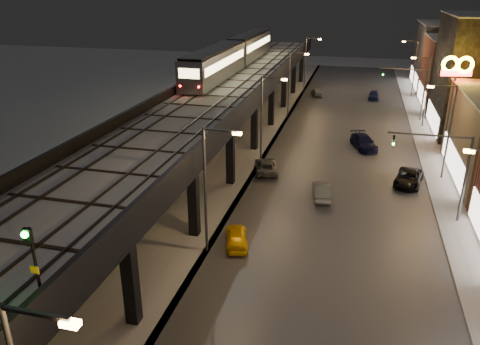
# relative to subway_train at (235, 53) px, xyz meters

# --- Properties ---
(road_surface) EXTENTS (17.00, 120.00, 0.06)m
(road_surface) POSITION_rel_subway_train_xyz_m (16.00, -14.82, -8.39)
(road_surface) COLOR #46474D
(road_surface) RESTS_ON ground
(sidewalk_right) EXTENTS (4.00, 120.00, 0.14)m
(sidewalk_right) POSITION_rel_subway_train_xyz_m (26.00, -14.82, -8.35)
(sidewalk_right) COLOR #9FA1A8
(sidewalk_right) RESTS_ON ground
(under_viaduct_pavement) EXTENTS (11.00, 120.00, 0.06)m
(under_viaduct_pavement) POSITION_rel_subway_train_xyz_m (2.50, -14.82, -8.39)
(under_viaduct_pavement) COLOR #9FA1A8
(under_viaduct_pavement) RESTS_ON ground
(elevated_viaduct) EXTENTS (9.00, 100.00, 6.30)m
(elevated_viaduct) POSITION_rel_subway_train_xyz_m (2.50, -17.97, -2.80)
(elevated_viaduct) COLOR black
(elevated_viaduct) RESTS_ON ground
(viaduct_trackbed) EXTENTS (8.40, 100.00, 0.32)m
(viaduct_trackbed) POSITION_rel_subway_train_xyz_m (2.49, -17.85, -2.03)
(viaduct_trackbed) COLOR #B2B7C1
(viaduct_trackbed) RESTS_ON elevated_viaduct
(viaduct_parapet_streetside) EXTENTS (0.30, 100.00, 1.10)m
(viaduct_parapet_streetside) POSITION_rel_subway_train_xyz_m (6.85, -17.82, -1.57)
(viaduct_parapet_streetside) COLOR black
(viaduct_parapet_streetside) RESTS_ON elevated_viaduct
(viaduct_parapet_far) EXTENTS (0.30, 100.00, 1.10)m
(viaduct_parapet_far) POSITION_rel_subway_train_xyz_m (-1.85, -17.82, -1.57)
(viaduct_parapet_far) COLOR black
(viaduct_parapet_far) RESTS_ON elevated_viaduct
(building_e) EXTENTS (12.20, 12.20, 10.16)m
(building_e) POSITION_rel_subway_train_xyz_m (32.49, 12.18, -3.34)
(building_e) COLOR brown
(building_e) RESTS_ON ground
(building_f) EXTENTS (12.20, 16.20, 11.16)m
(building_f) POSITION_rel_subway_train_xyz_m (32.49, 26.18, -2.84)
(building_f) COLOR #3D3C40
(building_f) RESTS_ON ground
(streetlight_left_1) EXTENTS (2.57, 0.28, 9.00)m
(streetlight_left_1) POSITION_rel_subway_train_xyz_m (8.07, -36.82, -3.19)
(streetlight_left_1) COLOR #38383A
(streetlight_left_1) RESTS_ON ground
(streetlight_left_2) EXTENTS (2.57, 0.28, 9.00)m
(streetlight_left_2) POSITION_rel_subway_train_xyz_m (8.07, -18.82, -3.19)
(streetlight_left_2) COLOR #38383A
(streetlight_left_2) RESTS_ON ground
(streetlight_right_2) EXTENTS (2.56, 0.28, 9.00)m
(streetlight_right_2) POSITION_rel_subway_train_xyz_m (25.23, -18.82, -3.19)
(streetlight_right_2) COLOR #38383A
(streetlight_right_2) RESTS_ON ground
(streetlight_left_3) EXTENTS (2.57, 0.28, 9.00)m
(streetlight_left_3) POSITION_rel_subway_train_xyz_m (8.07, -0.82, -3.19)
(streetlight_left_3) COLOR #38383A
(streetlight_left_3) RESTS_ON ground
(streetlight_right_3) EXTENTS (2.56, 0.28, 9.00)m
(streetlight_right_3) POSITION_rel_subway_train_xyz_m (25.23, -0.82, -3.19)
(streetlight_right_3) COLOR #38383A
(streetlight_right_3) RESTS_ON ground
(streetlight_left_4) EXTENTS (2.57, 0.28, 9.00)m
(streetlight_left_4) POSITION_rel_subway_train_xyz_m (8.07, 17.18, -3.19)
(streetlight_left_4) COLOR #38383A
(streetlight_left_4) RESTS_ON ground
(streetlight_right_4) EXTENTS (2.56, 0.28, 9.00)m
(streetlight_right_4) POSITION_rel_subway_train_xyz_m (25.23, 17.18, -3.19)
(streetlight_right_4) COLOR #38383A
(streetlight_right_4) RESTS_ON ground
(traffic_light_rig_a) EXTENTS (6.10, 0.34, 7.00)m
(traffic_light_rig_a) POSITION_rel_subway_train_xyz_m (24.34, -27.82, -3.92)
(traffic_light_rig_a) COLOR #38383A
(traffic_light_rig_a) RESTS_ON ground
(traffic_light_rig_b) EXTENTS (6.10, 0.34, 7.00)m
(traffic_light_rig_b) POSITION_rel_subway_train_xyz_m (24.34, 2.18, -3.92)
(traffic_light_rig_b) COLOR #38383A
(traffic_light_rig_b) RESTS_ON ground
(subway_train) EXTENTS (3.03, 36.60, 3.63)m
(subway_train) POSITION_rel_subway_train_xyz_m (0.00, 0.00, 0.00)
(subway_train) COLOR gray
(subway_train) RESTS_ON viaduct_trackbed
(rail_signal) EXTENTS (0.34, 0.43, 2.96)m
(rail_signal) POSITION_rel_subway_train_xyz_m (6.40, -51.69, 0.30)
(rail_signal) COLOR black
(rail_signal) RESTS_ON viaduct_trackbed
(car_taxi) EXTENTS (2.53, 4.04, 1.28)m
(car_taxi) POSITION_rel_subway_train_xyz_m (9.62, -35.54, -7.78)
(car_taxi) COLOR #FFC008
(car_taxi) RESTS_ON ground
(car_near_white) EXTENTS (1.98, 4.16, 1.31)m
(car_near_white) POSITION_rel_subway_train_xyz_m (14.74, -26.06, -7.76)
(car_near_white) COLOR slate
(car_near_white) RESTS_ON ground
(car_mid_silver) EXTENTS (3.19, 4.97, 1.27)m
(car_mid_silver) POSITION_rel_subway_train_xyz_m (8.91, -21.38, -7.78)
(car_mid_silver) COLOR slate
(car_mid_silver) RESTS_ON ground
(car_far_white) EXTENTS (2.36, 3.92, 1.25)m
(car_far_white) POSITION_rel_subway_train_xyz_m (10.34, 14.07, -7.80)
(car_far_white) COLOR gray
(car_far_white) RESTS_ON ground
(car_onc_dark) EXTENTS (3.16, 5.14, 1.33)m
(car_onc_dark) POSITION_rel_subway_train_xyz_m (22.29, -21.20, -7.76)
(car_onc_dark) COLOR black
(car_onc_dark) RESTS_ON ground
(car_onc_white) EXTENTS (3.57, 5.38, 1.45)m
(car_onc_white) POSITION_rel_subway_train_xyz_m (18.14, -11.59, -7.70)
(car_onc_white) COLOR black
(car_onc_white) RESTS_ON ground
(car_onc_red) EXTENTS (1.81, 4.11, 1.38)m
(car_onc_red) POSITION_rel_subway_train_xyz_m (19.50, 13.75, -7.73)
(car_onc_red) COLOR #151D4F
(car_onc_red) RESTS_ON ground
(sign_mcdonalds) EXTENTS (3.17, 0.65, 10.65)m
(sign_mcdonalds) POSITION_rel_subway_train_xyz_m (26.50, -11.89, 0.34)
(sign_mcdonalds) COLOR #38383A
(sign_mcdonalds) RESTS_ON ground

